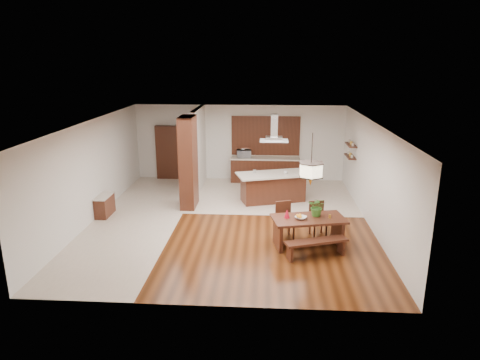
# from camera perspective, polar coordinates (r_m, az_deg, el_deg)

# --- Properties ---
(room_shell) EXTENTS (9.00, 9.04, 2.92)m
(room_shell) POSITION_cam_1_polar(r_m,az_deg,el_deg) (12.02, -1.43, 3.75)
(room_shell) COLOR #3E1D0B
(room_shell) RESTS_ON ground
(tile_hallway) EXTENTS (2.50, 9.00, 0.01)m
(tile_hallway) POSITION_cam_1_polar(r_m,az_deg,el_deg) (13.13, -13.45, -5.00)
(tile_hallway) COLOR beige
(tile_hallway) RESTS_ON ground
(tile_kitchen) EXTENTS (5.50, 4.00, 0.01)m
(tile_kitchen) POSITION_cam_1_polar(r_m,az_deg,el_deg) (14.93, 4.25, -2.02)
(tile_kitchen) COLOR beige
(tile_kitchen) RESTS_ON ground
(soffit_band) EXTENTS (8.00, 9.00, 0.02)m
(soffit_band) POSITION_cam_1_polar(r_m,az_deg,el_deg) (11.87, -1.46, 7.63)
(soffit_band) COLOR #402310
(soffit_band) RESTS_ON room_shell
(partition_pier) EXTENTS (0.45, 1.00, 2.90)m
(partition_pier) POSITION_cam_1_polar(r_m,az_deg,el_deg) (13.50, -6.90, 2.34)
(partition_pier) COLOR #32170E
(partition_pier) RESTS_ON ground
(partition_stub) EXTENTS (0.18, 2.40, 2.90)m
(partition_stub) POSITION_cam_1_polar(r_m,az_deg,el_deg) (15.52, -5.52, 4.17)
(partition_stub) COLOR silver
(partition_stub) RESTS_ON ground
(hallway_console) EXTENTS (0.37, 0.88, 0.63)m
(hallway_console) POSITION_cam_1_polar(r_m,az_deg,el_deg) (13.55, -17.60, -3.27)
(hallway_console) COLOR #32170E
(hallway_console) RESTS_ON ground
(hallway_doorway) EXTENTS (1.10, 0.20, 2.10)m
(hallway_doorway) POSITION_cam_1_polar(r_m,az_deg,el_deg) (16.91, -9.27, 3.62)
(hallway_doorway) COLOR #32170E
(hallway_doorway) RESTS_ON ground
(rear_counter) EXTENTS (2.60, 0.62, 0.95)m
(rear_counter) POSITION_cam_1_polar(r_m,az_deg,el_deg) (16.43, 3.36, 1.39)
(rear_counter) COLOR #32170E
(rear_counter) RESTS_ON ground
(kitchen_window) EXTENTS (2.60, 0.08, 1.50)m
(kitchen_window) POSITION_cam_1_polar(r_m,az_deg,el_deg) (16.41, 3.43, 5.93)
(kitchen_window) COLOR #A47431
(kitchen_window) RESTS_ON room_shell
(shelf_lower) EXTENTS (0.26, 0.90, 0.04)m
(shelf_lower) POSITION_cam_1_polar(r_m,az_deg,el_deg) (14.93, 14.47, 3.06)
(shelf_lower) COLOR #32170E
(shelf_lower) RESTS_ON room_shell
(shelf_upper) EXTENTS (0.26, 0.90, 0.04)m
(shelf_upper) POSITION_cam_1_polar(r_m,az_deg,el_deg) (14.85, 14.58, 4.56)
(shelf_upper) COLOR #32170E
(shelf_upper) RESTS_ON room_shell
(dining_table) EXTENTS (1.96, 1.26, 0.75)m
(dining_table) POSITION_cam_1_polar(r_m,az_deg,el_deg) (10.95, 9.11, -5.97)
(dining_table) COLOR #32170E
(dining_table) RESTS_ON ground
(dining_bench) EXTENTS (1.56, 0.82, 0.43)m
(dining_bench) POSITION_cam_1_polar(r_m,az_deg,el_deg) (10.51, 10.10, -8.98)
(dining_bench) COLOR #32170E
(dining_bench) RESTS_ON ground
(dining_chair_left) EXTENTS (0.54, 0.54, 0.97)m
(dining_chair_left) POSITION_cam_1_polar(r_m,az_deg,el_deg) (11.35, 6.07, -5.42)
(dining_chair_left) COLOR #32170E
(dining_chair_left) RESTS_ON ground
(dining_chair_right) EXTENTS (0.50, 0.50, 0.93)m
(dining_chair_right) POSITION_cam_1_polar(r_m,az_deg,el_deg) (11.60, 10.41, -5.21)
(dining_chair_right) COLOR #32170E
(dining_chair_right) RESTS_ON ground
(pendant_lantern) EXTENTS (0.64, 0.64, 1.31)m
(pendant_lantern) POSITION_cam_1_polar(r_m,az_deg,el_deg) (10.44, 9.51, 2.68)
(pendant_lantern) COLOR #FFEDC3
(pendant_lantern) RESTS_ON room_shell
(foliage_plant) EXTENTS (0.55, 0.51, 0.50)m
(foliage_plant) POSITION_cam_1_polar(r_m,az_deg,el_deg) (10.94, 10.29, -3.53)
(foliage_plant) COLOR #336822
(foliage_plant) RESTS_ON dining_table
(fruit_bowl) EXTENTS (0.38, 0.38, 0.07)m
(fruit_bowl) POSITION_cam_1_polar(r_m,az_deg,el_deg) (10.75, 8.09, -4.99)
(fruit_bowl) COLOR beige
(fruit_bowl) RESTS_ON dining_table
(napkin_cone) EXTENTS (0.16, 0.16, 0.23)m
(napkin_cone) POSITION_cam_1_polar(r_m,az_deg,el_deg) (10.76, 6.29, -4.46)
(napkin_cone) COLOR #AC0C21
(napkin_cone) RESTS_ON dining_table
(gold_ornament) EXTENTS (0.08, 0.08, 0.09)m
(gold_ornament) POSITION_cam_1_polar(r_m,az_deg,el_deg) (10.95, 11.88, -4.75)
(gold_ornament) COLOR gold
(gold_ornament) RESTS_ON dining_table
(kitchen_island) EXTENTS (2.54, 1.68, 0.97)m
(kitchen_island) POSITION_cam_1_polar(r_m,az_deg,el_deg) (14.18, 4.41, -0.92)
(kitchen_island) COLOR #32170E
(kitchen_island) RESTS_ON ground
(range_hood) EXTENTS (0.90, 0.55, 0.87)m
(range_hood) POSITION_cam_1_polar(r_m,az_deg,el_deg) (13.74, 4.59, 6.96)
(range_hood) COLOR silver
(range_hood) RESTS_ON room_shell
(island_cup) EXTENTS (0.16, 0.16, 0.10)m
(island_cup) POSITION_cam_1_polar(r_m,az_deg,el_deg) (13.97, 6.10, 0.99)
(island_cup) COLOR white
(island_cup) RESTS_ON kitchen_island
(microwave) EXTENTS (0.57, 0.42, 0.29)m
(microwave) POSITION_cam_1_polar(r_m,az_deg,el_deg) (16.29, 0.52, 3.53)
(microwave) COLOR silver
(microwave) RESTS_ON rear_counter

